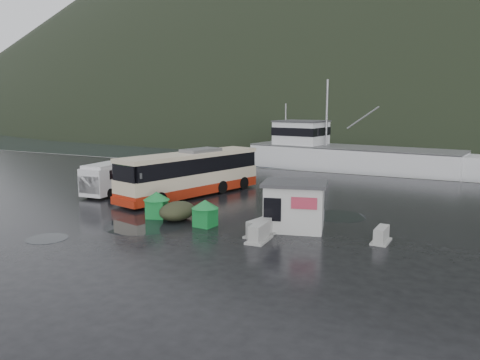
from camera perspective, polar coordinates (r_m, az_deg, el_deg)
The scene contains 15 objects.
ground at distance 28.29m, azimuth -7.32°, elevation -3.99°, with size 160.00×160.00×0.00m, color black.
harbor_water at distance 133.81m, azimuth 20.21°, elevation 6.03°, with size 300.00×180.00×0.02m, color black.
quay_edge at distance 45.94m, azimuth 6.78°, elevation 1.18°, with size 160.00×0.60×1.50m, color #999993.
headland at distance 272.88m, azimuth 25.83°, elevation 7.10°, with size 780.00×540.00×570.00m, color black.
coach_bus at distance 33.38m, azimuth -5.89°, elevation -1.91°, with size 2.94×11.68×3.30m, color beige, non-canonical shape.
white_van at distance 35.31m, azimuth -15.07°, elevation -1.56°, with size 1.90×5.51×2.30m, color silver, non-canonical shape.
waste_bin_left at distance 27.33m, azimuth -10.07°, elevation -4.54°, with size 1.09×1.09×1.52m, color #157831, non-canonical shape.
waste_bin_right at distance 25.15m, azimuth -4.25°, elevation -5.64°, with size 1.03×1.03×1.44m, color #157831, non-canonical shape.
dome_tent at distance 26.69m, azimuth -7.63°, elevation -4.82°, with size 1.86×2.60×1.02m, color #2C2F1C, non-canonical shape.
ticket_kiosk at distance 24.58m, azimuth 6.58°, elevation -6.03°, with size 3.23×2.44×2.52m, color #B9B9B4, non-canonical shape.
jersey_barrier_a at distance 23.27m, azimuth 2.44°, elevation -6.86°, with size 0.86×1.71×0.86m, color #999993, non-canonical shape.
jersey_barrier_b at distance 22.51m, azimuth 2.34°, elevation -7.43°, with size 0.86×1.72×0.86m, color #999993, non-canonical shape.
jersey_barrier_c at distance 23.24m, azimuth 16.80°, elevation -7.29°, with size 0.74×1.48×0.74m, color #999993, non-canonical shape.
fishing_trawler at distance 50.96m, azimuth 13.45°, elevation 1.79°, with size 25.96×5.69×10.39m, color silver, non-canonical shape.
puddles at distance 25.74m, azimuth -5.38°, elevation -5.29°, with size 13.98×13.43×0.01m.
Camera 1 is at (15.51, -22.75, 6.51)m, focal length 35.00 mm.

